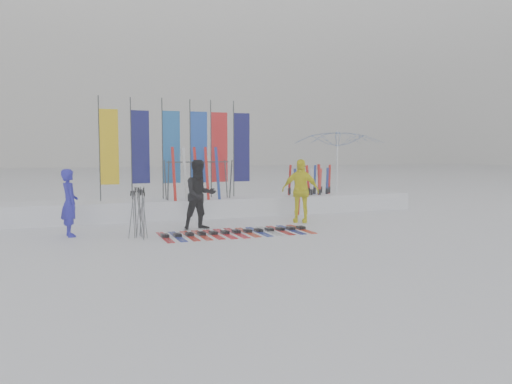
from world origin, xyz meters
name	(u,v)px	position (x,y,z in m)	size (l,w,h in m)	color
ground	(272,238)	(0.00, 0.00, 0.00)	(120.00, 120.00, 0.00)	white
snow_bank	(218,206)	(0.00, 4.60, 0.30)	(14.00, 1.60, 0.60)	white
person_blue	(69,203)	(-4.61, 1.97, 0.84)	(0.61, 0.40, 1.68)	#1F1EAF
person_black	(200,195)	(-1.30, 1.96, 0.94)	(0.92, 0.71, 1.89)	black
person_yellow	(300,191)	(1.85, 2.23, 0.94)	(1.11, 0.46, 1.89)	#F8F310
tent_canopy	(338,168)	(4.73, 5.00, 1.49)	(3.26, 3.32, 2.99)	white
ski_row	(237,232)	(-0.59, 0.95, 0.04)	(3.87, 1.69, 0.07)	#B10E11
pole_cluster	(139,213)	(-3.03, 1.16, 0.61)	(0.45, 0.78, 1.25)	#595B60
feather_flags	(181,147)	(-1.19, 4.78, 2.24)	(4.91, 0.23, 3.20)	#383A3F
ski_rack	(198,175)	(-0.77, 4.20, 1.38)	(2.04, 0.80, 1.23)	#383A3F
upright_skis	(309,189)	(3.25, 4.37, 0.80)	(1.71, 0.94, 1.68)	red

